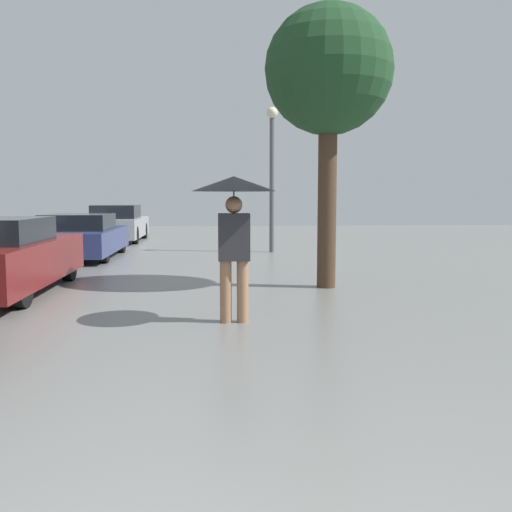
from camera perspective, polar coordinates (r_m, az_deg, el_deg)
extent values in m
cylinder|color=#9E7051|center=(7.09, -3.04, -3.58)|extent=(0.15, 0.15, 0.78)
cylinder|color=#9E7051|center=(7.10, -1.34, -3.56)|extent=(0.15, 0.15, 0.78)
cube|color=#2D2D33|center=(7.02, -2.21, 1.91)|extent=(0.39, 0.23, 0.58)
sphere|color=#9E7051|center=(7.00, -2.23, 5.14)|extent=(0.21, 0.21, 0.21)
cylinder|color=#515456|center=(7.01, -2.22, 3.96)|extent=(0.02, 0.02, 0.62)
cone|color=black|center=(7.00, -2.24, 7.24)|extent=(1.04, 1.04, 0.18)
cylinder|color=black|center=(11.24, -18.23, -0.75)|extent=(0.18, 0.63, 0.63)
cylinder|color=black|center=(8.66, -22.45, -2.80)|extent=(0.18, 0.63, 0.63)
cube|color=navy|center=(15.44, -17.10, 1.51)|extent=(1.84, 4.22, 0.58)
cube|color=black|center=(15.20, -17.33, 3.28)|extent=(1.56, 1.90, 0.39)
cylinder|color=black|center=(16.91, -18.87, 1.28)|extent=(0.18, 0.59, 0.59)
cylinder|color=black|center=(16.58, -13.32, 1.35)|extent=(0.18, 0.59, 0.59)
cylinder|color=black|center=(14.40, -21.42, 0.44)|extent=(0.18, 0.59, 0.59)
cylinder|color=black|center=(14.01, -14.93, 0.51)|extent=(0.18, 0.59, 0.59)
cube|color=#9EA3A8|center=(20.98, -13.68, 2.81)|extent=(1.76, 4.27, 0.66)
cube|color=black|center=(20.75, -13.81, 4.33)|extent=(1.49, 1.92, 0.46)
cylinder|color=black|center=(22.43, -15.13, 2.45)|extent=(0.18, 0.59, 0.59)
cylinder|color=black|center=(22.20, -11.11, 2.51)|extent=(0.18, 0.59, 0.59)
cylinder|color=black|center=(19.84, -16.52, 1.99)|extent=(0.18, 0.59, 0.59)
cylinder|color=black|center=(19.58, -11.99, 2.06)|extent=(0.18, 0.59, 0.59)
cylinder|color=#473323|center=(9.88, 7.12, 5.77)|extent=(0.32, 0.32, 3.09)
sphere|color=#1E4223|center=(10.10, 7.28, 17.98)|extent=(2.16, 2.16, 2.16)
cylinder|color=#515456|center=(16.27, 1.60, 7.12)|extent=(0.14, 0.14, 3.82)
sphere|color=beige|center=(16.44, 1.62, 14.13)|extent=(0.32, 0.32, 0.32)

